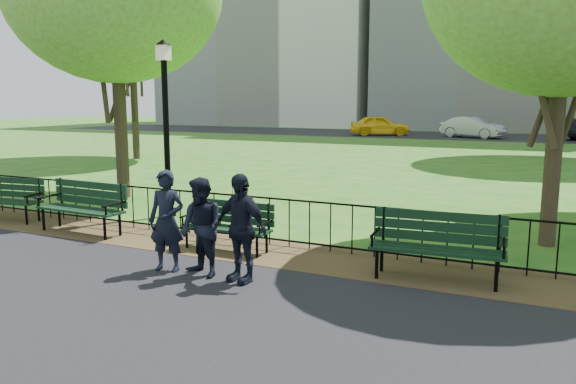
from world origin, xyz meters
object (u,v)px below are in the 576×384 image
at_px(taxi, 380,125).
at_px(park_bench_left_a, 84,202).
at_px(lamppost, 166,122).
at_px(sedan_silver, 473,127).
at_px(park_bench_left_b, 6,194).
at_px(person_mid, 202,228).
at_px(park_bench_main, 214,217).
at_px(person_left, 167,221).
at_px(person_right, 240,228).
at_px(park_bench_right_a, 438,239).

bearing_deg(taxi, park_bench_left_a, 163.19).
bearing_deg(lamppost, sedan_silver, 84.60).
relative_size(park_bench_left_b, person_mid, 1.24).
xyz_separation_m(person_mid, sedan_silver, (-0.37, 33.45, -0.04)).
xyz_separation_m(park_bench_left_b, taxi, (-0.65, 31.61, 0.15)).
bearing_deg(park_bench_main, sedan_silver, 90.72).
bearing_deg(park_bench_left_b, park_bench_left_a, -10.94).
bearing_deg(lamppost, person_left, -53.02).
relative_size(park_bench_left_a, person_left, 1.26).
bearing_deg(person_right, person_left, -166.40).
xyz_separation_m(park_bench_left_a, taxi, (-3.10, 31.74, 0.10)).
bearing_deg(person_right, lamppost, 151.11).
bearing_deg(park_bench_left_b, sedan_silver, 71.79).
bearing_deg(person_left, taxi, 89.26).
xyz_separation_m(park_bench_right_a, person_left, (-3.90, -1.37, 0.18)).
xyz_separation_m(park_bench_right_a, lamppost, (-6.46, 2.04, 1.53)).
bearing_deg(lamppost, park_bench_right_a, -17.49).
bearing_deg(park_bench_main, taxi, 102.26).
bearing_deg(taxi, person_left, 168.20).
bearing_deg(lamppost, person_right, -41.13).
bearing_deg(sedan_silver, person_mid, -159.01).
xyz_separation_m(park_bench_left_b, person_left, (5.54, -1.50, 0.22)).
bearing_deg(person_mid, park_bench_left_b, -173.34).
xyz_separation_m(park_bench_main, park_bench_right_a, (3.92, -0.02, 0.03)).
distance_m(lamppost, person_right, 5.30).
bearing_deg(sedan_silver, park_bench_left_b, -169.97).
height_order(park_bench_left_b, lamppost, lamppost).
bearing_deg(park_bench_main, person_left, -87.62).
relative_size(park_bench_left_a, taxi, 0.47).
xyz_separation_m(person_right, sedan_silver, (-1.02, 33.41, -0.09)).
bearing_deg(sedan_silver, person_left, -160.13).
bearing_deg(lamppost, taxi, 96.96).
xyz_separation_m(lamppost, person_left, (2.57, -3.41, -1.36)).
distance_m(person_mid, sedan_silver, 33.45).
relative_size(park_bench_right_a, person_right, 1.23).
xyz_separation_m(person_right, taxi, (-7.49, 33.08, -0.08)).
relative_size(person_left, person_right, 0.99).
bearing_deg(park_bench_left_b, person_mid, -21.55).
bearing_deg(park_bench_left_a, taxi, 98.21).
bearing_deg(person_left, park_bench_main, 79.79).
relative_size(park_bench_left_b, lamppost, 0.47).
bearing_deg(person_mid, park_bench_right_a, 43.35).
bearing_deg(park_bench_left_a, park_bench_main, 3.06).
relative_size(park_bench_left_a, park_bench_right_a, 1.01).
bearing_deg(person_mid, person_left, -160.46).
xyz_separation_m(park_bench_right_a, taxi, (-10.09, 31.74, 0.11)).
distance_m(lamppost, person_mid, 4.89).
bearing_deg(park_bench_left_a, person_left, -21.23).
relative_size(park_bench_right_a, taxi, 0.46).
distance_m(park_bench_main, person_left, 1.40).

